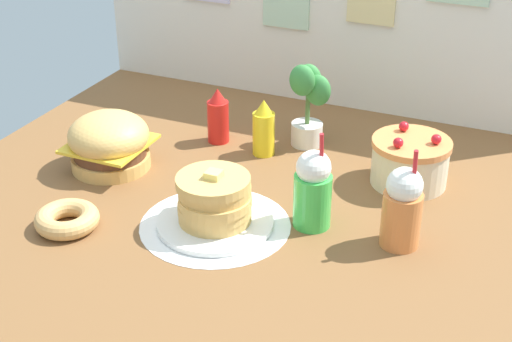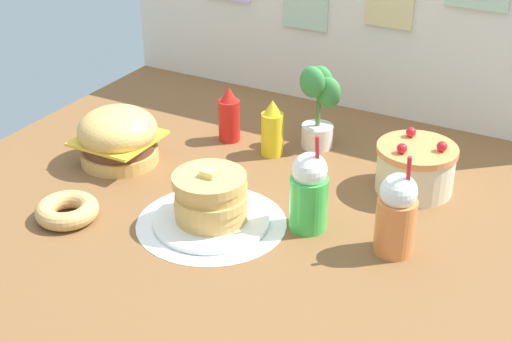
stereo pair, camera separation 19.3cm
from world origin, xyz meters
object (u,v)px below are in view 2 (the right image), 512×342
at_px(potted_plant, 319,104).
at_px(pancake_stack, 211,202).
at_px(ketchup_bottle, 229,116).
at_px(orange_float_cup, 396,214).
at_px(layer_cake, 415,168).
at_px(mustard_bottle, 272,130).
at_px(burger, 118,137).
at_px(cream_soda_cup, 309,192).
at_px(donut_pink_glaze, 67,210).

bearing_deg(potted_plant, pancake_stack, -95.59).
distance_m(ketchup_bottle, orange_float_cup, 0.93).
xyz_separation_m(layer_cake, mustard_bottle, (-0.56, 0.01, 0.02)).
height_order(burger, ketchup_bottle, ketchup_bottle).
relative_size(pancake_stack, orange_float_cup, 1.13).
bearing_deg(cream_soda_cup, mustard_bottle, 130.12).
relative_size(burger, cream_soda_cup, 0.88).
bearing_deg(pancake_stack, donut_pink_glaze, -154.92).
bearing_deg(mustard_bottle, orange_float_cup, -32.68).
distance_m(burger, donut_pink_glaze, 0.42).
xyz_separation_m(mustard_bottle, donut_pink_glaze, (-0.37, -0.73, -0.07)).
bearing_deg(burger, orange_float_cup, -3.98).
xyz_separation_m(ketchup_bottle, orange_float_cup, (0.83, -0.43, 0.03)).
xyz_separation_m(ketchup_bottle, donut_pink_glaze, (-0.16, -0.76, -0.07)).
distance_m(burger, potted_plant, 0.76).
distance_m(burger, orange_float_cup, 1.10).
distance_m(pancake_stack, ketchup_bottle, 0.62).
xyz_separation_m(ketchup_bottle, mustard_bottle, (0.21, -0.03, 0.00)).
bearing_deg(pancake_stack, cream_soda_cup, 24.71).
xyz_separation_m(layer_cake, donut_pink_glaze, (-0.92, -0.72, -0.05)).
xyz_separation_m(pancake_stack, layer_cake, (0.50, 0.53, 0.00)).
bearing_deg(orange_float_cup, potted_plant, 132.65).
xyz_separation_m(ketchup_bottle, cream_soda_cup, (0.54, -0.43, 0.03)).
height_order(cream_soda_cup, donut_pink_glaze, cream_soda_cup).
distance_m(orange_float_cup, potted_plant, 0.74).
bearing_deg(cream_soda_cup, pancake_stack, -155.29).
height_order(burger, orange_float_cup, orange_float_cup).
distance_m(cream_soda_cup, donut_pink_glaze, 0.78).
xyz_separation_m(burger, potted_plant, (0.59, 0.47, 0.08)).
relative_size(burger, layer_cake, 1.06).
bearing_deg(mustard_bottle, donut_pink_glaze, -116.68).
relative_size(pancake_stack, ketchup_bottle, 1.70).
distance_m(burger, ketchup_bottle, 0.44).
relative_size(cream_soda_cup, orange_float_cup, 1.00).
bearing_deg(burger, cream_soda_cup, -5.53).
distance_m(pancake_stack, donut_pink_glaze, 0.47).
height_order(burger, donut_pink_glaze, burger).
xyz_separation_m(burger, orange_float_cup, (1.09, -0.08, 0.03)).
xyz_separation_m(donut_pink_glaze, potted_plant, (0.49, 0.87, 0.15)).
bearing_deg(cream_soda_cup, donut_pink_glaze, -155.06).
height_order(pancake_stack, orange_float_cup, orange_float_cup).
height_order(ketchup_bottle, orange_float_cup, orange_float_cup).
height_order(layer_cake, donut_pink_glaze, layer_cake).
distance_m(ketchup_bottle, potted_plant, 0.36).
distance_m(pancake_stack, layer_cake, 0.72).
bearing_deg(potted_plant, donut_pink_glaze, -119.39).
distance_m(ketchup_bottle, cream_soda_cup, 0.70).
bearing_deg(mustard_bottle, ketchup_bottle, 171.71).
bearing_deg(burger, layer_cake, 17.21).
xyz_separation_m(cream_soda_cup, potted_plant, (-0.21, 0.54, 0.05)).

